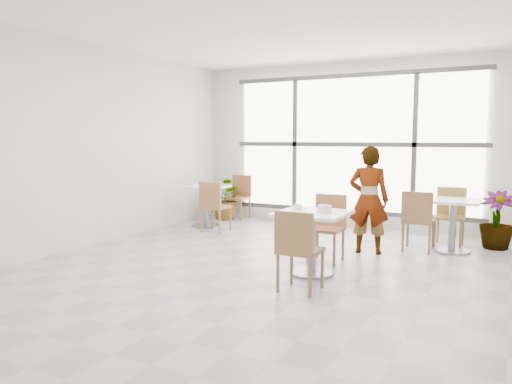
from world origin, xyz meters
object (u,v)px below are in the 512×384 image
at_px(chair_far, 328,223).
at_px(bg_chair_right_near, 418,217).
at_px(oatmeal_bowl, 325,209).
at_px(bg_table_right, 453,218).
at_px(plant_left, 227,198).
at_px(plant_right, 497,220).
at_px(chair_near, 298,246).
at_px(main_table, 312,231).
at_px(bg_chair_left_near, 213,204).
at_px(bg_chair_right_far, 450,212).
at_px(bg_table_left, 206,200).
at_px(bg_chair_left_far, 239,194).
at_px(person, 369,200).
at_px(coffee_cup, 298,207).

relative_size(chair_far, bg_chair_right_near, 1.00).
relative_size(oatmeal_bowl, bg_table_right, 0.28).
bearing_deg(oatmeal_bowl, plant_left, 136.66).
relative_size(chair_far, plant_right, 1.02).
distance_m(chair_near, bg_table_right, 3.01).
distance_m(main_table, bg_chair_left_near, 2.96).
xyz_separation_m(main_table, bg_chair_right_far, (1.26, 2.49, -0.02)).
relative_size(chair_far, bg_table_left, 1.16).
distance_m(bg_table_right, bg_chair_left_far, 4.28).
bearing_deg(chair_far, chair_near, -83.07).
height_order(main_table, chair_far, chair_far).
bearing_deg(plant_left, bg_chair_left_far, 55.26).
relative_size(chair_far, person, 0.58).
height_order(bg_chair_right_near, bg_chair_right_far, same).
distance_m(chair_far, plant_right, 2.66).
bearing_deg(bg_chair_left_near, plant_left, -68.70).
bearing_deg(bg_chair_right_near, bg_table_right, -151.30).
xyz_separation_m(bg_chair_left_near, bg_chair_right_far, (3.71, 0.82, 0.00)).
relative_size(chair_far, bg_table_right, 1.16).
bearing_deg(coffee_cup, bg_chair_right_near, 55.44).
bearing_deg(bg_chair_left_near, main_table, 145.65).
relative_size(chair_near, chair_far, 1.00).
bearing_deg(coffee_cup, person, 66.84).
xyz_separation_m(bg_chair_right_near, bg_chair_right_far, (0.35, 0.71, 0.00)).
xyz_separation_m(bg_chair_right_far, plant_right, (0.63, 0.05, -0.08)).
xyz_separation_m(chair_far, plant_left, (-2.87, 2.20, -0.08)).
bearing_deg(coffee_cup, bg_table_left, 143.26).
bearing_deg(coffee_cup, chair_far, 73.84).
relative_size(plant_left, plant_right, 1.00).
relative_size(coffee_cup, bg_table_right, 0.21).
height_order(person, bg_table_left, person).
bearing_deg(chair_far, person, 60.93).
distance_m(chair_near, coffee_cup, 0.96).
distance_m(bg_chair_left_near, bg_chair_right_near, 3.35).
bearing_deg(bg_chair_left_far, bg_chair_right_far, -9.45).
xyz_separation_m(bg_chair_left_near, plant_left, (-0.49, 1.26, -0.08)).
xyz_separation_m(person, bg_chair_left_far, (-3.08, 1.78, -0.25)).
bearing_deg(bg_chair_right_near, bg_table_left, -4.77).
distance_m(chair_near, bg_chair_right_far, 3.41).
bearing_deg(chair_near, bg_chair_right_far, -109.61).
distance_m(bg_table_left, plant_left, 0.84).
relative_size(oatmeal_bowl, bg_chair_right_near, 0.24).
bearing_deg(plant_right, oatmeal_bowl, -125.03).
relative_size(bg_table_right, bg_chair_right_near, 0.86).
height_order(chair_far, bg_chair_right_near, same).
height_order(bg_chair_right_far, plant_left, bg_chair_right_far).
bearing_deg(bg_chair_left_near, oatmeal_bowl, 147.58).
bearing_deg(plant_right, coffee_cup, -131.44).
bearing_deg(plant_left, bg_table_left, -86.76).
xyz_separation_m(coffee_cup, bg_chair_right_far, (1.50, 2.37, -0.28)).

